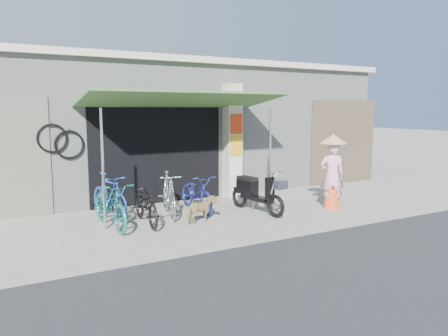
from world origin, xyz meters
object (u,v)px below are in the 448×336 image
street_dog (201,210)px  nun (332,172)px  bike_teal (111,205)px  bike_black (146,204)px  bike_silver (169,194)px  moped (255,193)px  bike_navy (197,193)px  bike_blue (109,196)px

street_dog → nun: nun is taller
street_dog → bike_teal: bearing=57.4°
bike_black → bike_silver: bike_silver is taller
moped → street_dog: bearing=-176.7°
bike_navy → nun: nun is taller
bike_blue → street_dog: (1.53, -1.38, -0.20)m
bike_teal → moped: size_ratio=1.00×
bike_blue → bike_black: bearing=-71.4°
bike_black → moped: (2.53, -0.17, 0.03)m
bike_silver → moped: moped is taller
bike_teal → nun: size_ratio=0.99×
bike_silver → nun: (3.65, -1.18, 0.38)m
bike_black → bike_navy: bike_navy is taller
bike_teal → bike_blue: size_ratio=1.08×
bike_black → bike_teal: bearing=176.0°
bike_black → bike_navy: size_ratio=0.98×
bike_teal → bike_black: bike_teal is taller
bike_blue → bike_navy: 1.95m
street_dog → moped: bearing=-93.4°
moped → nun: size_ratio=1.00×
bike_black → street_dog: bike_black is taller
bike_teal → bike_silver: bearing=10.7°
street_dog → nun: bearing=-108.6°
bike_blue → street_dog: size_ratio=2.42×
street_dog → bike_silver: bearing=5.7°
nun → bike_black: bearing=20.1°
bike_teal → bike_blue: (0.18, 0.82, 0.03)m
bike_silver → street_dog: 1.01m
nun → bike_navy: bearing=5.6°
bike_blue → bike_black: bike_blue is taller
bike_blue → moped: moped is taller
bike_navy → moped: (1.13, -0.75, 0.03)m
bike_teal → bike_silver: 1.42m
bike_navy → moped: bearing=-32.4°
bike_black → bike_silver: (0.67, 0.46, 0.07)m
bike_teal → bike_navy: (2.10, 0.48, -0.03)m
nun → moped: bearing=12.7°
bike_black → nun: size_ratio=0.91×
bike_blue → bike_silver: 1.27m
bike_black → street_dog: (1.01, -0.47, -0.14)m
bike_blue → nun: size_ratio=0.92×
bike_teal → bike_navy: size_ratio=1.07×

